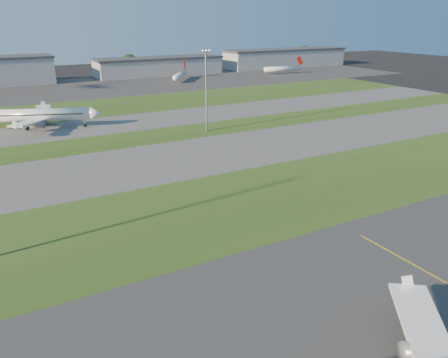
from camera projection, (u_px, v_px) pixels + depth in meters
grass_strip_a at (264, 197)px, 90.00m from camera, size 300.00×34.00×0.01m
taxiway_a at (196, 156)px, 117.08m from camera, size 300.00×32.00×0.01m
grass_strip_b at (162, 135)px, 137.60m from camera, size 300.00×18.00×0.01m
taxiway_b at (139, 122)px, 155.65m from camera, size 300.00×26.00×0.01m
grass_strip_c at (114, 106)px, 182.74m from camera, size 300.00×40.00×0.01m
apron_far at (83, 87)px, 231.97m from camera, size 400.00×80.00×0.01m
airliner_taxiing at (39, 115)px, 144.73m from camera, size 38.48×32.61×12.62m
mini_jet_near at (180, 75)px, 255.37m from camera, size 18.23×24.15×9.48m
mini_jet_far at (282, 69)px, 286.50m from camera, size 28.59×6.25×9.48m
light_mast_centre at (206, 85)px, 137.61m from camera, size 3.20×0.70×25.80m
hangar_east at (159, 66)px, 279.57m from camera, size 81.60×23.00×11.20m
hangar_far_east at (285, 58)px, 324.57m from camera, size 96.90×23.00×13.20m
tree_mid_west at (31, 70)px, 254.52m from camera, size 9.90×9.90×10.80m
tree_mid_east at (129, 63)px, 283.85m from camera, size 11.55×11.55×12.60m
tree_east at (231, 60)px, 316.44m from camera, size 10.45×10.45×11.40m
tree_far_east at (304, 54)px, 351.01m from camera, size 12.65×12.65×13.80m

